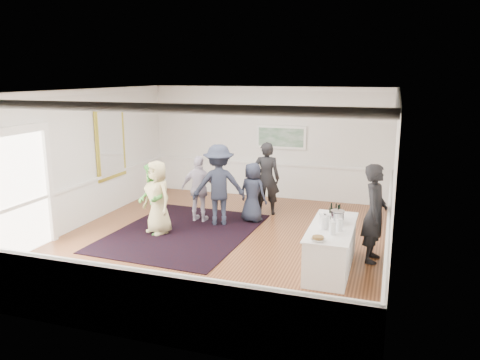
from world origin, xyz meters
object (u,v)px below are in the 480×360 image
(bartender, at_px, (375,213))
(guest_navy, at_px, (253,192))
(guest_dark_a, at_px, (219,185))
(ice_bucket, at_px, (337,217))
(serving_table, at_px, (331,247))
(guest_green, at_px, (152,199))
(guest_tan, at_px, (157,197))
(guest_dark_b, at_px, (266,178))
(nut_bowl, at_px, (318,239))
(guest_lilac, at_px, (200,189))

(bartender, distance_m, guest_navy, 3.35)
(guest_dark_a, distance_m, ice_bucket, 3.39)
(serving_table, bearing_deg, guest_green, 169.54)
(bartender, relative_size, ice_bucket, 7.30)
(guest_green, height_order, guest_navy, guest_green)
(ice_bucket, bearing_deg, guest_tan, 171.36)
(guest_tan, relative_size, guest_navy, 1.14)
(guest_dark_a, relative_size, guest_navy, 1.32)
(guest_green, relative_size, guest_dark_b, 0.87)
(guest_dark_b, bearing_deg, serving_table, 115.08)
(guest_tan, height_order, guest_green, guest_tan)
(guest_dark_b, bearing_deg, guest_tan, 39.57)
(serving_table, xyz_separation_m, guest_tan, (-3.98, 0.80, 0.42))
(guest_dark_a, bearing_deg, guest_green, 18.86)
(bartender, height_order, guest_navy, bartender)
(guest_dark_b, bearing_deg, guest_green, 38.72)
(guest_dark_a, height_order, ice_bucket, guest_dark_a)
(guest_dark_b, bearing_deg, guest_navy, 68.77)
(guest_tan, xyz_separation_m, guest_dark_b, (1.93, 2.20, 0.10))
(guest_green, distance_m, ice_bucket, 4.19)
(guest_navy, height_order, ice_bucket, guest_navy)
(guest_navy, distance_m, nut_bowl, 3.78)
(serving_table, distance_m, guest_navy, 3.20)
(bartender, bearing_deg, nut_bowl, 155.82)
(serving_table, xyz_separation_m, ice_bucket, (0.07, 0.19, 0.53))
(bartender, bearing_deg, guest_tan, 92.79)
(ice_bucket, bearing_deg, bartender, 36.38)
(guest_lilac, relative_size, guest_navy, 1.11)
(guest_navy, bearing_deg, guest_tan, 56.33)
(serving_table, distance_m, bartender, 1.11)
(serving_table, xyz_separation_m, bartender, (0.71, 0.66, 0.53))
(guest_dark_a, bearing_deg, guest_tan, 20.12)
(serving_table, distance_m, ice_bucket, 0.56)
(guest_lilac, height_order, nut_bowl, guest_lilac)
(serving_table, distance_m, nut_bowl, 0.98)
(nut_bowl, bearing_deg, guest_tan, 156.71)
(guest_lilac, bearing_deg, guest_dark_a, 172.46)
(serving_table, height_order, ice_bucket, ice_bucket)
(serving_table, distance_m, guest_dark_a, 3.47)
(bartender, distance_m, ice_bucket, 0.80)
(serving_table, relative_size, guest_lilac, 1.26)
(serving_table, relative_size, guest_dark_a, 1.06)
(serving_table, relative_size, guest_green, 1.26)
(guest_green, height_order, nut_bowl, guest_green)
(serving_table, xyz_separation_m, nut_bowl, (-0.12, -0.86, 0.45))
(guest_dark_b, bearing_deg, guest_lilac, 29.39)
(guest_green, relative_size, guest_navy, 1.11)
(serving_table, height_order, nut_bowl, nut_bowl)
(guest_tan, bearing_deg, nut_bowl, 2.64)
(serving_table, xyz_separation_m, guest_lilac, (-3.43, 1.91, 0.39))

